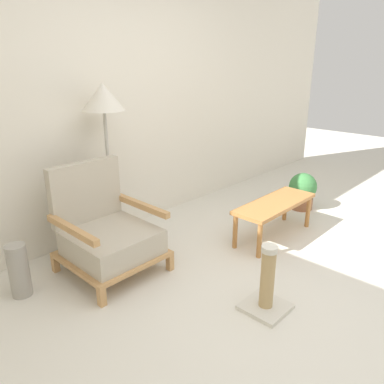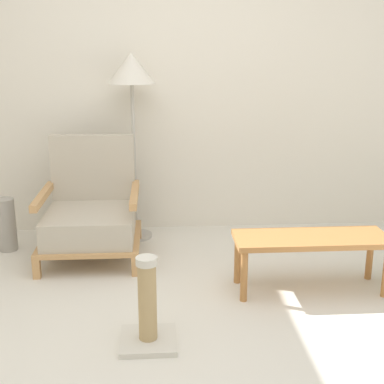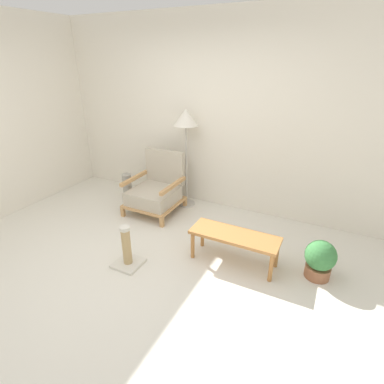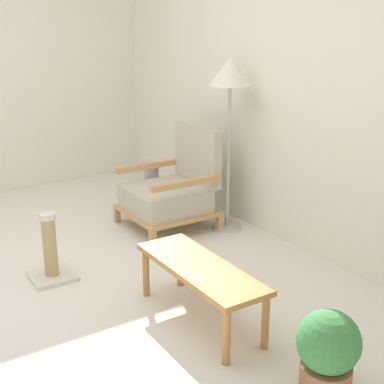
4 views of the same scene
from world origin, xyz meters
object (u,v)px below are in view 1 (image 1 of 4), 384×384
armchair (107,232)px  coffee_table (275,207)px  vase (19,270)px  floor_lamp (104,108)px  potted_plant (303,190)px  scratching_post (267,288)px

armchair → coffee_table: size_ratio=0.89×
armchair → coffee_table: 1.60m
coffee_table → vase: 2.27m
floor_lamp → coffee_table: bearing=-42.4°
armchair → vase: bearing=166.8°
coffee_table → potted_plant: size_ratio=2.28×
vase → scratching_post: scratching_post is taller
vase → scratching_post: 1.77m
vase → potted_plant: 3.05m
vase → coffee_table: bearing=-21.4°
floor_lamp → vase: bearing=-167.4°
potted_plant → scratching_post: 2.03m
vase → armchair: bearing=-13.2°
floor_lamp → vase: size_ratio=3.61×
armchair → vase: size_ratio=2.13×
armchair → coffee_table: armchair is taller
potted_plant → coffee_table: bearing=-169.6°
armchair → floor_lamp: 1.05m
armchair → coffee_table: bearing=-24.8°
coffee_table → scratching_post: 1.18m
potted_plant → scratching_post: bearing=-158.8°
scratching_post → floor_lamp: bearing=94.2°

